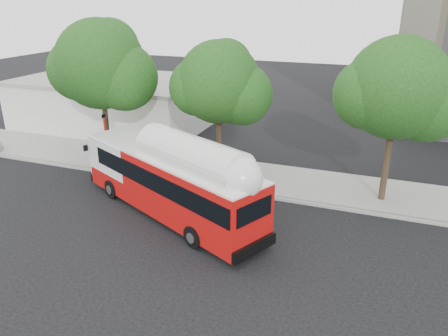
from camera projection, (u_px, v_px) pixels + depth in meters
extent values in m
plane|color=black|center=(196.00, 220.00, 22.84)|extent=(120.00, 120.00, 0.00)
cube|color=gray|center=(236.00, 174.00, 28.48)|extent=(60.00, 5.00, 0.15)
cube|color=gray|center=(222.00, 190.00, 26.21)|extent=(60.00, 0.30, 0.15)
cube|color=maroon|center=(177.00, 183.00, 27.18)|extent=(10.00, 0.32, 0.16)
cylinder|color=#2D2116|center=(106.00, 121.00, 29.45)|extent=(0.36, 0.36, 6.08)
sphere|color=#174012|center=(100.00, 64.00, 28.05)|extent=(5.80, 5.80, 5.80)
sphere|color=#174012|center=(124.00, 77.00, 27.99)|extent=(4.35, 4.35, 4.35)
cylinder|color=#2D2116|center=(219.00, 136.00, 27.40)|extent=(0.36, 0.36, 5.44)
sphere|color=#174012|center=(219.00, 82.00, 26.15)|extent=(5.00, 5.00, 5.00)
sphere|color=#174012|center=(241.00, 94.00, 26.13)|extent=(3.75, 3.75, 3.75)
cylinder|color=#2D2116|center=(388.00, 154.00, 23.91)|extent=(0.36, 0.36, 5.76)
sphere|color=#174012|center=(397.00, 88.00, 22.59)|extent=(5.40, 5.40, 5.40)
sphere|color=#174012|center=(426.00, 103.00, 22.54)|extent=(4.05, 4.05, 4.05)
cube|color=silver|center=(115.00, 104.00, 38.86)|extent=(16.00, 10.00, 4.00)
cube|color=gray|center=(113.00, 80.00, 38.09)|extent=(16.20, 10.20, 0.30)
cube|color=#BA0E0C|center=(169.00, 183.00, 22.80)|extent=(12.05, 7.72, 2.93)
cube|color=black|center=(174.00, 175.00, 22.24)|extent=(10.99, 7.23, 0.96)
cube|color=white|center=(168.00, 156.00, 22.25)|extent=(12.01, 7.64, 0.10)
cube|color=white|center=(193.00, 161.00, 20.79)|extent=(6.70, 4.67, 0.56)
cube|color=black|center=(107.00, 172.00, 27.77)|extent=(1.53, 1.99, 0.06)
imported|color=navy|center=(107.00, 165.00, 27.59)|extent=(1.31, 1.82, 0.91)
cylinder|color=red|center=(107.00, 145.00, 28.46)|extent=(0.11, 0.11, 3.72)
cube|color=black|center=(103.00, 116.00, 27.75)|extent=(0.05, 0.37, 0.23)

